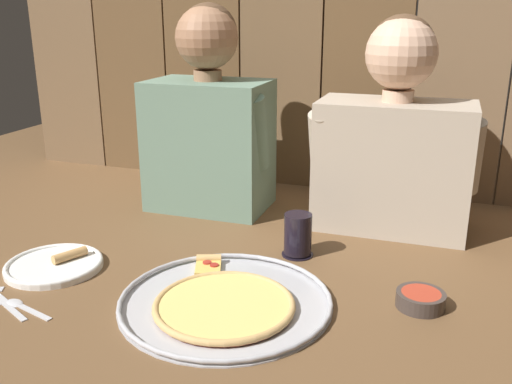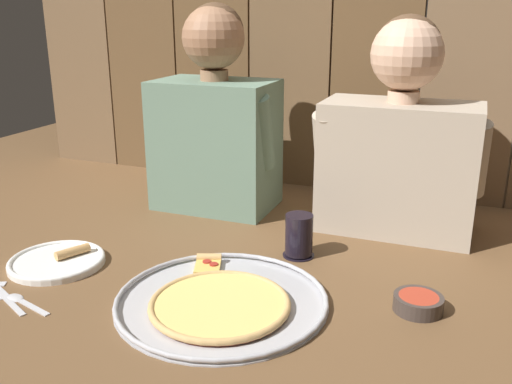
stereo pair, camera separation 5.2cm
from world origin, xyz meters
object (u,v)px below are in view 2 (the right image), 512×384
(drinking_glass, at_px, (299,236))
(diner_right, at_px, (400,139))
(dinner_plate, at_px, (57,261))
(pizza_tray, at_px, (220,301))
(diner_left, at_px, (215,119))
(dipping_bowl, at_px, (418,302))

(drinking_glass, distance_m, diner_right, 0.38)
(dinner_plate, relative_size, drinking_glass, 2.09)
(drinking_glass, bearing_deg, dinner_plate, -153.65)
(pizza_tray, height_order, drinking_glass, drinking_glass)
(drinking_glass, bearing_deg, diner_right, 54.48)
(dinner_plate, height_order, diner_left, diner_left)
(diner_left, xyz_separation_m, diner_right, (0.53, 0.00, -0.01))
(dinner_plate, distance_m, diner_right, 0.90)
(drinking_glass, xyz_separation_m, diner_right, (0.19, 0.26, 0.20))
(pizza_tray, height_order, dinner_plate, dinner_plate)
(diner_left, relative_size, diner_right, 1.05)
(dinner_plate, xyz_separation_m, drinking_glass, (0.51, 0.25, 0.04))
(dipping_bowl, distance_m, diner_right, 0.50)
(dipping_bowl, bearing_deg, diner_left, 146.37)
(dinner_plate, bearing_deg, drinking_glass, 26.35)
(dipping_bowl, relative_size, diner_right, 0.18)
(dipping_bowl, bearing_deg, diner_right, 104.58)
(pizza_tray, bearing_deg, diner_left, 115.75)
(pizza_tray, relative_size, diner_left, 0.74)
(diner_left, bearing_deg, dinner_plate, -108.29)
(dipping_bowl, bearing_deg, drinking_glass, 151.36)
(drinking_glass, distance_m, diner_left, 0.48)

